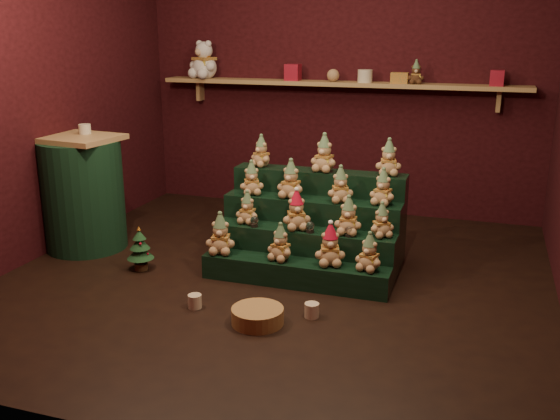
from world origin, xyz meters
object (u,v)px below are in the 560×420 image
(side_table, at_px, (83,193))
(mug_left, at_px, (195,301))
(snow_globe_b, at_px, (310,227))
(wicker_basket, at_px, (258,316))
(mini_christmas_tree, at_px, (140,249))
(mug_right, at_px, (312,310))
(snow_globe_a, at_px, (254,221))
(snow_globe_c, at_px, (349,231))
(white_bear, at_px, (204,55))
(brown_bear, at_px, (416,72))
(riser_tier_front, at_px, (295,273))

(side_table, relative_size, mug_left, 10.37)
(snow_globe_b, xyz_separation_m, wicker_basket, (-0.11, -0.84, -0.35))
(snow_globe_b, xyz_separation_m, mini_christmas_tree, (-1.30, -0.25, -0.23))
(side_table, relative_size, mug_right, 10.10)
(snow_globe_a, relative_size, wicker_basket, 0.25)
(mug_left, bearing_deg, snow_globe_c, 40.49)
(mug_right, bearing_deg, mug_left, -171.92)
(white_bear, height_order, brown_bear, white_bear)
(snow_globe_c, bearing_deg, mini_christmas_tree, -170.89)
(riser_tier_front, bearing_deg, white_bear, 129.48)
(snow_globe_b, xyz_separation_m, mug_right, (0.20, -0.64, -0.36))
(mug_left, bearing_deg, mug_right, 8.08)
(white_bear, bearing_deg, mug_left, -45.47)
(snow_globe_b, relative_size, side_table, 0.09)
(snow_globe_a, bearing_deg, snow_globe_b, -0.00)
(snow_globe_a, height_order, side_table, side_table)
(snow_globe_a, bearing_deg, mug_left, -101.16)
(snow_globe_c, height_order, wicker_basket, snow_globe_c)
(snow_globe_b, bearing_deg, wicker_basket, -97.22)
(snow_globe_a, relative_size, brown_bear, 0.40)
(riser_tier_front, xyz_separation_m, snow_globe_a, (-0.38, 0.16, 0.31))
(side_table, distance_m, brown_bear, 3.17)
(mini_christmas_tree, distance_m, wicker_basket, 1.33)
(white_bear, bearing_deg, snow_globe_c, -20.33)
(mini_christmas_tree, height_order, brown_bear, brown_bear)
(snow_globe_c, bearing_deg, wicker_basket, -115.42)
(snow_globe_c, bearing_deg, brown_bear, 82.92)
(snow_globe_b, height_order, brown_bear, brown_bear)
(mug_right, relative_size, brown_bear, 0.45)
(mini_christmas_tree, bearing_deg, white_bear, 99.63)
(snow_globe_c, height_order, mini_christmas_tree, snow_globe_c)
(mini_christmas_tree, xyz_separation_m, white_bear, (-0.34, 2.00, 1.39))
(riser_tier_front, xyz_separation_m, snow_globe_b, (0.07, 0.16, 0.31))
(riser_tier_front, xyz_separation_m, side_table, (-1.94, 0.22, 0.39))
(riser_tier_front, height_order, snow_globe_b, snow_globe_b)
(riser_tier_front, bearing_deg, snow_globe_c, 24.05)
(white_bear, bearing_deg, side_table, -80.56)
(snow_globe_b, distance_m, mini_christmas_tree, 1.34)
(snow_globe_c, relative_size, mug_right, 0.84)
(side_table, xyz_separation_m, wicker_basket, (1.90, -0.90, -0.43))
(mug_left, bearing_deg, brown_bear, 66.25)
(wicker_basket, bearing_deg, mug_right, 33.08)
(brown_bear, bearing_deg, mini_christmas_tree, -141.34)
(mini_christmas_tree, bearing_deg, side_table, 156.09)
(riser_tier_front, height_order, mug_left, riser_tier_front)
(mug_left, distance_m, wicker_basket, 0.49)
(mini_christmas_tree, xyz_separation_m, mug_left, (0.71, -0.50, -0.13))
(side_table, xyz_separation_m, mini_christmas_tree, (0.71, -0.31, -0.31))
(side_table, relative_size, wicker_basket, 2.89)
(snow_globe_b, height_order, snow_globe_c, snow_globe_b)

